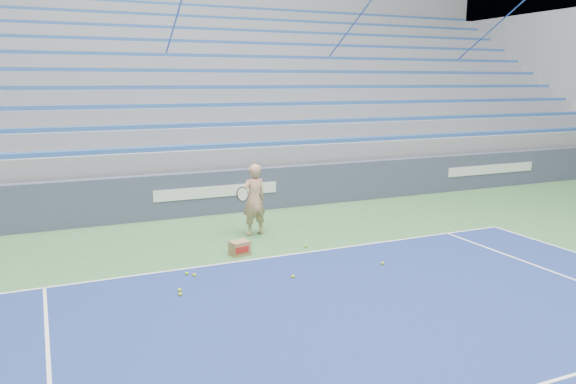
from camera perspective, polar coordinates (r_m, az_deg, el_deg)
The scene contains 11 objects.
sponsor_barrier at distance 14.39m, azimuth -7.36°, elevation -0.03°, with size 30.00×0.32×1.10m.
bleachers at distance 19.69m, azimuth -12.37°, elevation 8.09°, with size 31.00×9.15×7.30m.
tennis_player at distance 12.22m, azimuth -3.49°, elevation -0.80°, with size 0.92×0.85×1.57m.
ball_box at distance 11.00m, azimuth -4.92°, elevation -5.69°, with size 0.41×0.35×0.27m.
tennis_ball_0 at distance 11.44m, azimuth 1.85°, elevation -5.53°, with size 0.07×0.07×0.07m, color #A7CF2A.
tennis_ball_1 at distance 10.02m, azimuth -10.24°, elevation -8.15°, with size 0.07×0.07×0.07m, color #A7CF2A.
tennis_ball_2 at distance 9.11m, azimuth -10.90°, elevation -10.17°, with size 0.07×0.07×0.07m, color #A7CF2A.
tennis_ball_3 at distance 9.29m, azimuth -10.95°, elevation -9.75°, with size 0.07×0.07×0.07m, color #A7CF2A.
tennis_ball_4 at distance 9.92m, azimuth -9.51°, elevation -8.32°, with size 0.07×0.07×0.07m, color #A7CF2A.
tennis_ball_5 at distance 9.71m, azimuth 0.50°, elevation -8.60°, with size 0.07×0.07×0.07m, color #A7CF2A.
tennis_ball_6 at distance 10.53m, azimuth 9.59°, elevation -7.18°, with size 0.07×0.07×0.07m, color #A7CF2A.
Camera 1 is at (-4.01, 2.35, 3.31)m, focal length 35.00 mm.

